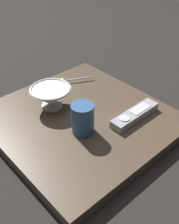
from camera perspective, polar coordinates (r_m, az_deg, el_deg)
name	(u,v)px	position (r m, az deg, el deg)	size (l,w,h in m)	color
ground_plane	(80,125)	(0.95, -1.91, -2.83)	(6.00, 6.00, 0.00)	black
table	(80,121)	(0.94, -1.93, -1.84)	(0.55, 0.57, 0.04)	#4C3D2D
cereal_bowl	(51,96)	(0.95, -8.04, 3.26)	(0.14, 0.14, 0.08)	beige
coffee_mug	(83,119)	(0.83, -1.43, -1.40)	(0.07, 0.07, 0.10)	#33598C
teaspoon	(66,81)	(1.10, -4.87, 6.56)	(0.13, 0.07, 0.02)	silver
tv_remote_near	(135,115)	(0.92, 9.45, -0.58)	(0.20, 0.05, 0.03)	#9E9EA3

